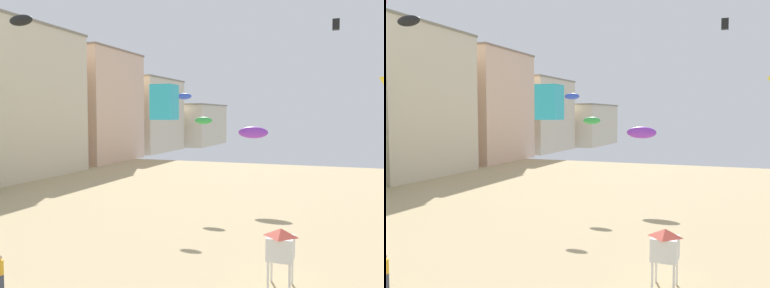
% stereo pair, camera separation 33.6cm
% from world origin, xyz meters
% --- Properties ---
extents(boardwalk_hotel_mid, '(11.43, 15.87, 17.91)m').
position_xyz_m(boardwalk_hotel_mid, '(-28.96, 37.70, 8.96)').
color(boardwalk_hotel_mid, beige).
rests_on(boardwalk_hotel_mid, ground).
extents(boardwalk_hotel_far, '(10.45, 15.11, 17.53)m').
position_xyz_m(boardwalk_hotel_far, '(-28.96, 55.73, 8.77)').
color(boardwalk_hotel_far, beige).
rests_on(boardwalk_hotel_far, ground).
extents(boardwalk_hotel_distant, '(10.23, 17.12, 14.57)m').
position_xyz_m(boardwalk_hotel_distant, '(-28.96, 74.20, 7.29)').
color(boardwalk_hotel_distant, beige).
rests_on(boardwalk_hotel_distant, ground).
extents(boardwalk_hotel_furthest, '(16.76, 20.58, 9.88)m').
position_xyz_m(boardwalk_hotel_furthest, '(-28.96, 94.95, 4.95)').
color(boardwalk_hotel_furthest, beige).
rests_on(boardwalk_hotel_furthest, ground).
extents(lifeguard_stand, '(1.10, 1.10, 2.55)m').
position_xyz_m(lifeguard_stand, '(6.95, 14.79, 1.84)').
color(lifeguard_stand, white).
rests_on(lifeguard_stand, ground).
extents(kite_cyan_box, '(1.07, 1.07, 1.68)m').
position_xyz_m(kite_cyan_box, '(1.22, 15.53, 7.98)').
color(kite_cyan_box, '#2DB7CC').
extents(kite_black_box, '(0.57, 0.57, 0.89)m').
position_xyz_m(kite_black_box, '(8.36, 34.73, 14.90)').
color(kite_black_box, black).
extents(kite_blue_parafoil, '(1.28, 0.36, 0.50)m').
position_xyz_m(kite_blue_parafoil, '(-2.80, 28.40, 8.84)').
color(kite_blue_parafoil, blue).
extents(kite_black_parafoil, '(1.69, 0.47, 0.66)m').
position_xyz_m(kite_black_parafoil, '(-8.96, 17.44, 13.01)').
color(kite_black_parafoil, black).
extents(kite_purple_parafoil, '(2.59, 0.72, 1.01)m').
position_xyz_m(kite_purple_parafoil, '(1.86, 32.80, 5.85)').
color(kite_purple_parafoil, purple).
extents(kite_green_parafoil, '(1.55, 0.43, 0.60)m').
position_xyz_m(kite_green_parafoil, '(-1.94, 30.73, 6.89)').
color(kite_green_parafoil, green).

